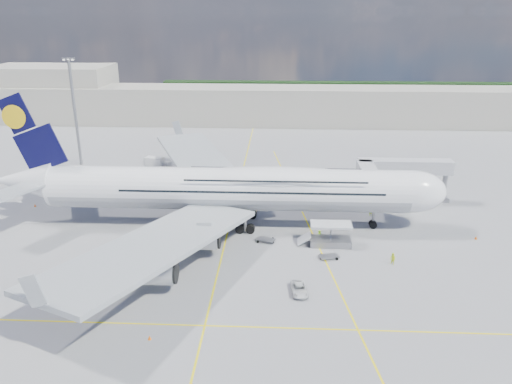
{
  "coord_description": "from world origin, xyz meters",
  "views": [
    {
      "loc": [
        8.57,
        -70.26,
        35.41
      ],
      "look_at": [
        4.79,
        8.0,
        6.97
      ],
      "focal_mm": 35.0,
      "sensor_mm": 36.0,
      "label": 1
    }
  ],
  "objects_px": {
    "dolly_nose_near": "(265,240)",
    "cone_nose": "(476,238)",
    "light_mast": "(75,111)",
    "cone_wing_left_outer": "(157,182)",
    "dolly_row_b": "(153,249)",
    "dolly_back": "(116,267)",
    "cone_tail": "(35,205)",
    "service_van": "(299,289)",
    "dolly_row_c": "(151,271)",
    "jet_bridge": "(391,172)",
    "baggage_tug": "(138,249)",
    "dolly_row_a": "(91,275)",
    "catering_truck_inner": "(207,191)",
    "cone_wing_left_inner": "(167,191)",
    "crew_wing": "(159,244)",
    "catering_truck_outer": "(157,165)",
    "dolly_nose_far": "(329,256)",
    "airliner": "(230,188)",
    "cone_wing_right_outer": "(150,338)",
    "crew_loader": "(393,259)",
    "crew_van": "(319,235)",
    "cone_wing_right_inner": "(172,244)",
    "crew_tug": "(154,269)",
    "cargo_loader": "(329,238)",
    "crew_nose": "(371,211)"
  },
  "relations": [
    {
      "from": "dolly_nose_near",
      "to": "cone_nose",
      "type": "bearing_deg",
      "value": 25.18
    },
    {
      "from": "light_mast",
      "to": "cone_wing_left_outer",
      "type": "bearing_deg",
      "value": -31.14
    },
    {
      "from": "dolly_row_b",
      "to": "dolly_back",
      "type": "distance_m",
      "value": 8.01
    },
    {
      "from": "cone_tail",
      "to": "light_mast",
      "type": "bearing_deg",
      "value": 93.5
    },
    {
      "from": "service_van",
      "to": "dolly_row_c",
      "type": "bearing_deg",
      "value": 162.83
    },
    {
      "from": "jet_bridge",
      "to": "baggage_tug",
      "type": "height_order",
      "value": "jet_bridge"
    },
    {
      "from": "dolly_row_a",
      "to": "cone_wing_left_outer",
      "type": "relative_size",
      "value": 6.42
    },
    {
      "from": "catering_truck_inner",
      "to": "service_van",
      "type": "distance_m",
      "value": 37.61
    },
    {
      "from": "jet_bridge",
      "to": "dolly_back",
      "type": "xyz_separation_m",
      "value": [
        -44.33,
        -28.67,
        -5.92
      ]
    },
    {
      "from": "cone_wing_left_inner",
      "to": "dolly_row_c",
      "type": "bearing_deg",
      "value": -81.4
    },
    {
      "from": "crew_wing",
      "to": "catering_truck_outer",
      "type": "bearing_deg",
      "value": 38.74
    },
    {
      "from": "dolly_back",
      "to": "cone_nose",
      "type": "height_order",
      "value": "dolly_back"
    },
    {
      "from": "dolly_row_a",
      "to": "dolly_nose_far",
      "type": "height_order",
      "value": "dolly_nose_far"
    },
    {
      "from": "airliner",
      "to": "dolly_nose_far",
      "type": "bearing_deg",
      "value": -36.33
    },
    {
      "from": "baggage_tug",
      "to": "cone_tail",
      "type": "distance_m",
      "value": 31.43
    },
    {
      "from": "service_van",
      "to": "cone_wing_right_outer",
      "type": "xyz_separation_m",
      "value": [
        -17.46,
        -10.85,
        -0.34
      ]
    },
    {
      "from": "crew_loader",
      "to": "crew_van",
      "type": "distance_m",
      "value": 13.01
    },
    {
      "from": "dolly_row_c",
      "to": "baggage_tug",
      "type": "bearing_deg",
      "value": 137.97
    },
    {
      "from": "catering_truck_outer",
      "to": "cone_wing_right_inner",
      "type": "xyz_separation_m",
      "value": [
        11.57,
        -38.82,
        -1.36
      ]
    },
    {
      "from": "dolly_row_c",
      "to": "dolly_back",
      "type": "xyz_separation_m",
      "value": [
        -4.99,
        -0.16,
        0.61
      ]
    },
    {
      "from": "catering_truck_inner",
      "to": "crew_wing",
      "type": "height_order",
      "value": "catering_truck_inner"
    },
    {
      "from": "dolly_nose_near",
      "to": "crew_wing",
      "type": "distance_m",
      "value": 17.08
    },
    {
      "from": "catering_truck_outer",
      "to": "service_van",
      "type": "xyz_separation_m",
      "value": [
        31.43,
        -52.32,
        -1.0
      ]
    },
    {
      "from": "baggage_tug",
      "to": "crew_tug",
      "type": "height_order",
      "value": "baggage_tug"
    },
    {
      "from": "cargo_loader",
      "to": "dolly_row_c",
      "type": "relative_size",
      "value": 2.69
    },
    {
      "from": "jet_bridge",
      "to": "catering_truck_inner",
      "type": "xyz_separation_m",
      "value": [
        -35.36,
        0.43,
        -4.76
      ]
    },
    {
      "from": "dolly_row_b",
      "to": "cone_wing_right_inner",
      "type": "height_order",
      "value": "cone_wing_right_inner"
    },
    {
      "from": "catering_truck_outer",
      "to": "cone_nose",
      "type": "relative_size",
      "value": 10.7
    },
    {
      "from": "service_van",
      "to": "crew_wing",
      "type": "distance_m",
      "value": 24.86
    },
    {
      "from": "cargo_loader",
      "to": "catering_truck_outer",
      "type": "height_order",
      "value": "cargo_loader"
    },
    {
      "from": "jet_bridge",
      "to": "dolly_row_c",
      "type": "bearing_deg",
      "value": -144.07
    },
    {
      "from": "airliner",
      "to": "crew_van",
      "type": "height_order",
      "value": "airliner"
    },
    {
      "from": "dolly_row_b",
      "to": "cone_nose",
      "type": "height_order",
      "value": "cone_nose"
    },
    {
      "from": "crew_wing",
      "to": "crew_van",
      "type": "xyz_separation_m",
      "value": [
        25.55,
        4.6,
        -0.05
      ]
    },
    {
      "from": "crew_wing",
      "to": "cone_wing_right_inner",
      "type": "relative_size",
      "value": 3.55
    },
    {
      "from": "light_mast",
      "to": "crew_loader",
      "type": "height_order",
      "value": "light_mast"
    },
    {
      "from": "crew_nose",
      "to": "cone_wing_left_outer",
      "type": "distance_m",
      "value": 46.6
    },
    {
      "from": "crew_nose",
      "to": "dolly_row_a",
      "type": "bearing_deg",
      "value": -172.15
    },
    {
      "from": "cargo_loader",
      "to": "cone_nose",
      "type": "relative_size",
      "value": 14.93
    },
    {
      "from": "light_mast",
      "to": "service_van",
      "type": "relative_size",
      "value": 5.91
    },
    {
      "from": "dolly_row_c",
      "to": "catering_truck_outer",
      "type": "distance_m",
      "value": 48.92
    },
    {
      "from": "dolly_row_a",
      "to": "jet_bridge",
      "type": "bearing_deg",
      "value": 18.92
    },
    {
      "from": "service_van",
      "to": "dolly_back",
      "type": "bearing_deg",
      "value": 165.44
    },
    {
      "from": "cone_wing_right_outer",
      "to": "crew_loader",
      "type": "bearing_deg",
      "value": 31.77
    },
    {
      "from": "dolly_row_b",
      "to": "cone_wing_right_inner",
      "type": "bearing_deg",
      "value": 57.44
    },
    {
      "from": "crew_van",
      "to": "crew_tug",
      "type": "height_order",
      "value": "crew_tug"
    },
    {
      "from": "cone_tail",
      "to": "airliner",
      "type": "bearing_deg",
      "value": -10.13
    },
    {
      "from": "cone_wing_left_outer",
      "to": "airliner",
      "type": "bearing_deg",
      "value": -49.85
    },
    {
      "from": "cone_tail",
      "to": "crew_loader",
      "type": "bearing_deg",
      "value": -17.63
    },
    {
      "from": "dolly_back",
      "to": "dolly_nose_far",
      "type": "height_order",
      "value": "dolly_back"
    }
  ]
}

